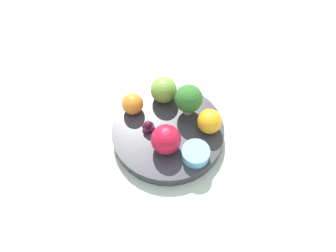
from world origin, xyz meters
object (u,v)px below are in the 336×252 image
(apple_red, at_px, (164,90))
(orange_back, at_px, (209,121))
(bowl, at_px, (168,132))
(grape_cluster, at_px, (148,127))
(small_cup, at_px, (196,154))
(apple_green, at_px, (166,139))
(orange_front, at_px, (133,104))
(broccoli, at_px, (189,99))

(apple_red, relative_size, orange_back, 1.12)
(apple_red, bearing_deg, bowl, 26.06)
(grape_cluster, distance_m, small_cup, 0.11)
(apple_green, xyz_separation_m, orange_front, (-0.06, -0.09, -0.01))
(orange_front, bearing_deg, grape_cluster, 54.19)
(grape_cluster, bearing_deg, apple_red, 178.82)
(orange_front, xyz_separation_m, grape_cluster, (0.03, 0.05, -0.01))
(apple_green, relative_size, grape_cluster, 2.06)
(apple_green, bearing_deg, grape_cluster, -119.55)
(apple_green, bearing_deg, small_cup, 89.07)
(apple_green, bearing_deg, bowl, -165.80)
(orange_front, bearing_deg, bowl, 77.01)
(broccoli, relative_size, apple_green, 1.23)
(apple_red, xyz_separation_m, grape_cluster, (0.09, -0.00, -0.02))
(small_cup, bearing_deg, orange_back, 174.96)
(apple_red, distance_m, apple_green, 0.12)
(bowl, height_order, small_cup, small_cup)
(orange_back, height_order, grape_cluster, orange_back)
(apple_green, xyz_separation_m, grape_cluster, (-0.03, -0.05, -0.02))
(bowl, xyz_separation_m, small_cup, (0.04, 0.07, 0.02))
(bowl, height_order, apple_red, apple_red)
(broccoli, relative_size, orange_back, 1.44)
(bowl, bearing_deg, small_cup, 58.89)
(bowl, height_order, grape_cluster, grape_cluster)
(bowl, bearing_deg, broccoli, 156.25)
(broccoli, distance_m, apple_green, 0.10)
(apple_red, relative_size, orange_front, 1.25)
(grape_cluster, bearing_deg, orange_front, -125.81)
(broccoli, xyz_separation_m, small_cup, (0.10, 0.05, -0.03))
(bowl, xyz_separation_m, grape_cluster, (0.01, -0.04, 0.02))
(bowl, relative_size, orange_front, 5.18)
(bowl, xyz_separation_m, orange_back, (-0.03, 0.08, 0.04))
(apple_green, height_order, orange_front, apple_green)
(broccoli, bearing_deg, orange_back, 63.10)
(broccoli, height_order, small_cup, broccoli)
(broccoli, relative_size, small_cup, 1.33)
(apple_green, distance_m, orange_back, 0.10)
(grape_cluster, bearing_deg, apple_green, 60.45)
(bowl, distance_m, apple_red, 0.09)
(orange_front, bearing_deg, apple_green, 57.20)
(broccoli, bearing_deg, apple_red, -105.24)
(apple_green, relative_size, orange_front, 1.31)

